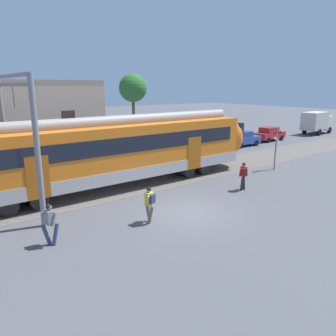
{
  "coord_description": "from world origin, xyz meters",
  "views": [
    {
      "loc": [
        -9.8,
        -11.34,
        5.97
      ],
      "look_at": [
        0.74,
        2.62,
        1.6
      ],
      "focal_mm": 35.0,
      "sensor_mm": 36.0,
      "label": 1
    }
  ],
  "objects": [
    {
      "name": "pedestrian_yellow",
      "position": [
        -2.17,
        0.12,
        0.99
      ],
      "size": [
        0.53,
        0.7,
        1.67
      ],
      "color": "#6B6051",
      "rests_on": "ground"
    },
    {
      "name": "box_truck",
      "position": [
        30.95,
        10.78,
        1.57
      ],
      "size": [
        5.36,
        2.35,
        2.82
      ],
      "color": "beige",
      "rests_on": "ground"
    },
    {
      "name": "catenary_gantry",
      "position": [
        -6.07,
        5.83,
        4.31
      ],
      "size": [
        0.24,
        6.64,
        6.53
      ],
      "color": "gray",
      "rests_on": "ground"
    },
    {
      "name": "parked_car_red",
      "position": [
        21.41,
        11.04,
        0.78
      ],
      "size": [
        4.05,
        1.86,
        1.54
      ],
      "color": "#B22323",
      "rests_on": "ground"
    },
    {
      "name": "ground_plane",
      "position": [
        0.0,
        0.0,
        0.0
      ],
      "size": [
        160.0,
        160.0,
        0.0
      ],
      "primitive_type": "plane",
      "color": "#515156"
    },
    {
      "name": "street_tree_right",
      "position": [
        8.66,
        19.25,
        5.75
      ],
      "size": [
        2.94,
        2.94,
        7.29
      ],
      "color": "brown",
      "rests_on": "ground"
    },
    {
      "name": "parked_car_grey",
      "position": [
        11.66,
        10.77,
        0.78
      ],
      "size": [
        4.08,
        1.91,
        1.54
      ],
      "color": "gray",
      "rests_on": "ground"
    },
    {
      "name": "pedestrian_grey",
      "position": [
        -6.41,
        0.64,
        0.96
      ],
      "size": [
        0.67,
        0.54,
        1.67
      ],
      "color": "navy",
      "rests_on": "ground"
    },
    {
      "name": "crossing_signal",
      "position": [
        10.58,
        2.62,
        2.01
      ],
      "size": [
        0.96,
        0.22,
        3.0
      ],
      "color": "gray",
      "rests_on": "ground"
    },
    {
      "name": "parked_car_blue",
      "position": [
        16.31,
        10.57,
        0.78
      ],
      "size": [
        4.01,
        1.77,
        1.54
      ],
      "color": "#284799",
      "rests_on": "ground"
    },
    {
      "name": "pedestrian_red",
      "position": [
        4.9,
        0.77,
        0.99
      ],
      "size": [
        0.67,
        0.54,
        1.67
      ],
      "color": "#28282D",
      "rests_on": "ground"
    }
  ]
}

